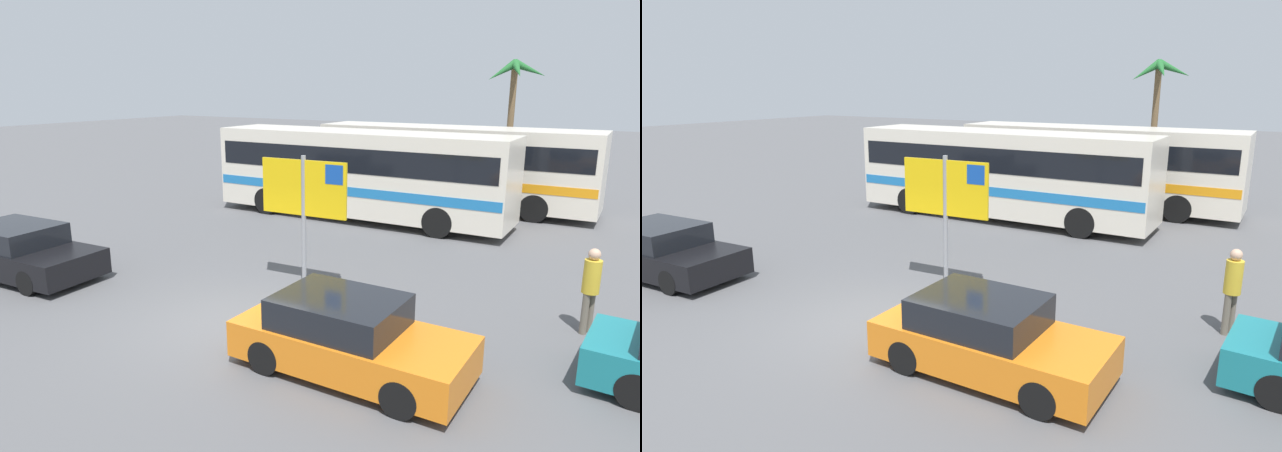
{
  "view_description": "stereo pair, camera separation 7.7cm",
  "coord_description": "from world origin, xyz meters",
  "views": [
    {
      "loc": [
        7.01,
        -8.04,
        4.75
      ],
      "look_at": [
        0.07,
        3.62,
        1.3
      ],
      "focal_mm": 31.11,
      "sensor_mm": 36.0,
      "label": 1
    },
    {
      "loc": [
        7.08,
        -8.0,
        4.75
      ],
      "look_at": [
        0.07,
        3.62,
        1.3
      ],
      "focal_mm": 31.11,
      "sensor_mm": 36.0,
      "label": 2
    }
  ],
  "objects": [
    {
      "name": "car_orange",
      "position": [
        3.03,
        -0.42,
        0.63
      ],
      "size": [
        3.99,
        1.81,
        1.32
      ],
      "rotation": [
        0.0,
        0.0,
        -0.01
      ],
      "color": "orange",
      "rests_on": "ground"
    },
    {
      "name": "car_black",
      "position": [
        -6.49,
        -0.33,
        0.64
      ],
      "size": [
        4.37,
        2.05,
        1.32
      ],
      "rotation": [
        0.0,
        0.0,
        0.05
      ],
      "color": "black",
      "rests_on": "ground"
    },
    {
      "name": "ferry_sign",
      "position": [
        0.28,
        2.62,
        2.33
      ],
      "size": [
        2.2,
        0.17,
        3.2
      ],
      "rotation": [
        0.0,
        0.0,
        0.05
      ],
      "color": "gray",
      "rests_on": "ground"
    },
    {
      "name": "pedestrian_crossing_lot",
      "position": [
        6.35,
        3.33,
        1.02
      ],
      "size": [
        0.32,
        0.32,
        1.73
      ],
      "rotation": [
        0.0,
        0.0,
        5.8
      ],
      "color": "#706656",
      "rests_on": "ground"
    },
    {
      "name": "bus_front_coach",
      "position": [
        -1.91,
        9.76,
        1.78
      ],
      "size": [
        10.85,
        2.46,
        3.17
      ],
      "color": "silver",
      "rests_on": "ground"
    },
    {
      "name": "ground",
      "position": [
        0.0,
        0.0,
        0.0
      ],
      "size": [
        120.0,
        120.0,
        0.0
      ],
      "primitive_type": "plane",
      "color": "#565659"
    },
    {
      "name": "palm_tree_seaside",
      "position": [
        0.72,
        21.69,
        4.78
      ],
      "size": [
        2.85,
        3.02,
        6.03
      ],
      "color": "brown",
      "rests_on": "ground"
    },
    {
      "name": "bus_rear_coach",
      "position": [
        0.34,
        13.52,
        1.78
      ],
      "size": [
        10.85,
        2.46,
        3.17
      ],
      "color": "silver",
      "rests_on": "ground"
    }
  ]
}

